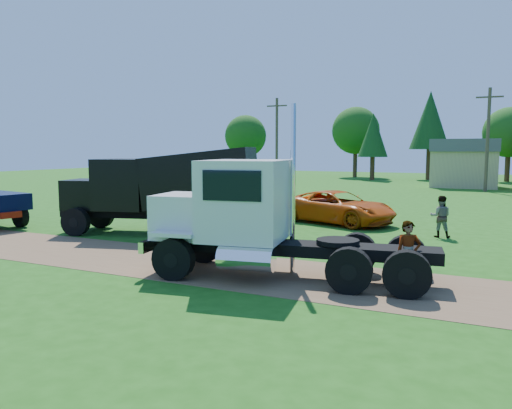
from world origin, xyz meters
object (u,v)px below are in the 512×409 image
at_px(black_dump_truck, 166,187).
at_px(spectator_a, 408,255).
at_px(orange_pickup, 338,207).
at_px(white_semi_tractor, 249,217).

relative_size(black_dump_truck, spectator_a, 4.91).
relative_size(orange_pickup, spectator_a, 3.23).
bearing_deg(orange_pickup, white_semi_tractor, -157.65).
xyz_separation_m(white_semi_tractor, black_dump_truck, (-6.46, 4.89, 0.37)).
bearing_deg(orange_pickup, black_dump_truck, 156.39).
bearing_deg(black_dump_truck, white_semi_tractor, -53.35).
bearing_deg(black_dump_truck, spectator_a, -38.10).
height_order(white_semi_tractor, orange_pickup, white_semi_tractor).
bearing_deg(spectator_a, black_dump_truck, 131.94).
height_order(black_dump_truck, spectator_a, black_dump_truck).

